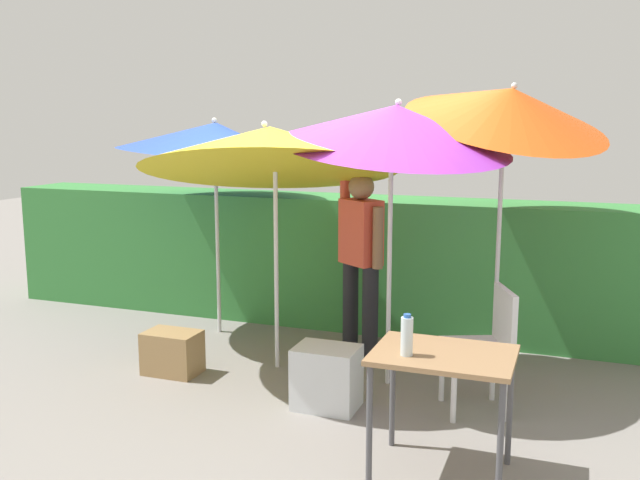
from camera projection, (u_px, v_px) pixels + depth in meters
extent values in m
plane|color=gray|center=(307.00, 383.00, 5.56)|extent=(24.00, 24.00, 0.00)
cube|color=#38843D|center=(369.00, 262.00, 7.02)|extent=(8.00, 0.70, 1.29)
cylinder|color=silver|center=(389.00, 268.00, 5.41)|extent=(0.04, 0.04, 1.86)
cone|color=purple|center=(395.00, 126.00, 5.24)|extent=(1.81, 1.79, 0.72)
sphere|color=silver|center=(398.00, 102.00, 5.22)|extent=(0.05, 0.05, 0.05)
cylinder|color=silver|center=(498.00, 251.00, 5.63)|extent=(0.04, 0.04, 2.03)
cone|color=#EA5919|center=(509.00, 106.00, 5.45)|extent=(1.68, 1.60, 0.94)
sphere|color=silver|center=(514.00, 86.00, 5.44)|extent=(0.05, 0.05, 0.05)
cylinder|color=silver|center=(218.00, 246.00, 6.77)|extent=(0.04, 0.04, 1.71)
cone|color=blue|center=(215.00, 139.00, 6.61)|extent=(1.83, 1.82, 0.56)
sphere|color=silver|center=(214.00, 120.00, 6.60)|extent=(0.05, 0.05, 0.05)
cylinder|color=silver|center=(276.00, 271.00, 5.79)|extent=(0.04, 0.04, 1.65)
cone|color=yellow|center=(270.00, 149.00, 5.63)|extent=(2.13, 2.11, 0.95)
sphere|color=silver|center=(264.00, 124.00, 5.59)|extent=(0.05, 0.05, 0.05)
cylinder|color=black|center=(350.00, 306.00, 6.28)|extent=(0.14, 0.14, 0.82)
cylinder|color=black|center=(370.00, 313.00, 6.06)|extent=(0.14, 0.14, 0.82)
cube|color=#E04C38|center=(361.00, 232.00, 6.05)|extent=(0.42, 0.39, 0.56)
sphere|color=#8C6647|center=(361.00, 187.00, 5.99)|extent=(0.22, 0.22, 0.22)
cylinder|color=#E04C38|center=(345.00, 172.00, 6.16)|extent=(0.13, 0.13, 0.56)
cylinder|color=#8C6647|center=(378.00, 238.00, 5.87)|extent=(0.13, 0.13, 0.52)
cylinder|color=silver|center=(442.00, 372.00, 5.18)|extent=(0.04, 0.04, 0.44)
cylinder|color=silver|center=(454.00, 392.00, 4.81)|extent=(0.04, 0.04, 0.44)
cylinder|color=silver|center=(493.00, 371.00, 5.20)|extent=(0.04, 0.04, 0.44)
cylinder|color=silver|center=(509.00, 391.00, 4.83)|extent=(0.04, 0.04, 0.44)
cube|color=silver|center=(475.00, 348.00, 4.96)|extent=(0.58, 0.58, 0.05)
cube|color=silver|center=(505.00, 317.00, 4.93)|extent=(0.21, 0.42, 0.40)
cube|color=silver|center=(327.00, 377.00, 5.06)|extent=(0.45, 0.34, 0.45)
cube|color=#9E7A4C|center=(172.00, 353.00, 5.76)|extent=(0.44, 0.30, 0.35)
cylinder|color=#4C4C51|center=(510.00, 408.00, 4.20)|extent=(0.04, 0.04, 0.71)
cylinder|color=#4C4C51|center=(393.00, 392.00, 4.45)|extent=(0.04, 0.04, 0.71)
cylinder|color=#4C4C51|center=(500.00, 445.00, 3.72)|extent=(0.04, 0.04, 0.71)
cylinder|color=#4C4C51|center=(369.00, 425.00, 3.97)|extent=(0.04, 0.04, 0.71)
cube|color=#99724C|center=(443.00, 355.00, 4.02)|extent=(0.80, 0.60, 0.03)
cylinder|color=silver|center=(407.00, 336.00, 3.96)|extent=(0.07, 0.07, 0.22)
cylinder|color=#2D60B7|center=(407.00, 316.00, 3.94)|extent=(0.04, 0.04, 0.02)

